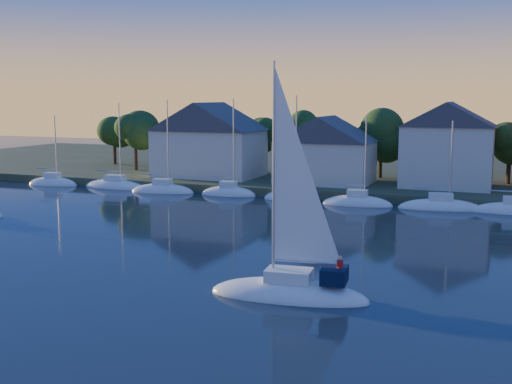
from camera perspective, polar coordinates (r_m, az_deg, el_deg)
The scene contains 8 objects.
shoreline_land at distance 94.76m, azimuth 12.55°, elevation 1.38°, with size 160.00×50.00×2.00m, color #364226.
wooden_dock at distance 72.34m, azimuth 9.68°, elevation -0.69°, with size 120.00×3.00×1.00m, color brown.
clubhouse_west at distance 84.44m, azimuth -4.16°, elevation 4.76°, with size 13.65×9.45×9.64m.
clubhouse_centre at distance 77.95m, azimuth 6.21°, elevation 3.84°, with size 11.55×8.40×8.08m.
clubhouse_east at distance 77.41m, azimuth 16.69°, elevation 4.14°, with size 10.50×8.40×9.80m.
tree_line at distance 82.01m, azimuth 12.77°, elevation 5.34°, with size 93.40×5.40×8.90m.
moored_fleet at distance 68.70m, azimuth 12.43°, elevation -1.17°, with size 95.50×2.40×12.05m.
hero_sailboat at distance 37.09m, azimuth 3.16°, elevation -8.45°, with size 9.56×3.94×14.46m.
Camera 1 is at (14.49, -17.95, 11.41)m, focal length 45.00 mm.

